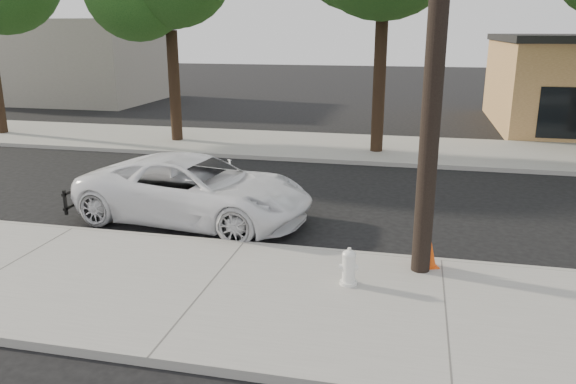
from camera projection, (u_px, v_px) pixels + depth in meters
The scene contains 9 objects.
ground at pixel (269, 217), 13.73m from camera, with size 120.00×120.00×0.00m, color black.
near_sidewalk at pixel (206, 292), 9.68m from camera, with size 90.00×4.40×0.15m, color gray.
far_sidewalk at pixel (325, 146), 21.66m from camera, with size 90.00×5.00×0.15m, color gray.
curb_near at pixel (244, 246), 11.74m from camera, with size 90.00×0.12×0.16m, color #9E9B93.
building_far at pixel (47, 60), 36.04m from camera, with size 14.00×8.00×5.00m, color gray.
utility_pole at pixel (438, 12), 9.12m from camera, with size 1.40×0.34×9.00m.
police_cruiser at pixel (195, 189), 13.31m from camera, with size 2.58×5.60×1.56m, color white.
fire_hydrant at pixel (349, 268), 9.71m from camera, with size 0.34×0.31×0.64m.
traffic_cone at pixel (429, 251), 10.46m from camera, with size 0.43×0.43×0.64m.
Camera 1 is at (3.35, -12.58, 4.43)m, focal length 35.00 mm.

